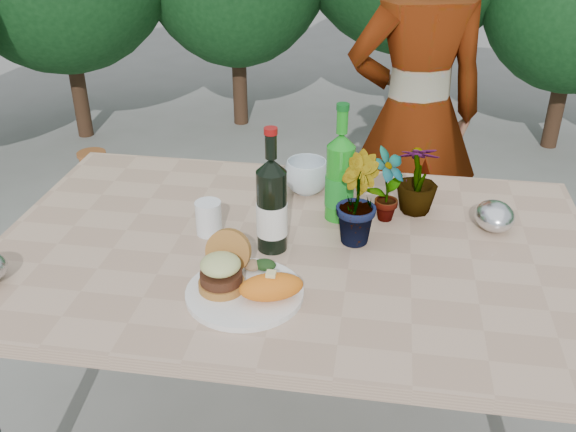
# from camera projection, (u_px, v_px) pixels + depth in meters

# --- Properties ---
(patio_table) EXTENTS (1.60, 1.00, 0.75)m
(patio_table) POSITION_uv_depth(u_px,v_px,m) (293.00, 262.00, 1.75)
(patio_table) COLOR tan
(patio_table) RESTS_ON ground
(dinner_plate) EXTENTS (0.28, 0.28, 0.01)m
(dinner_plate) POSITION_uv_depth(u_px,v_px,m) (245.00, 293.00, 1.51)
(dinner_plate) COLOR white
(dinner_plate) RESTS_ON patio_table
(burger_stack) EXTENTS (0.11, 0.16, 0.11)m
(burger_stack) POSITION_uv_depth(u_px,v_px,m) (223.00, 268.00, 1.51)
(burger_stack) COLOR #B7722D
(burger_stack) RESTS_ON dinner_plate
(sweet_potato) EXTENTS (0.17, 0.12, 0.06)m
(sweet_potato) POSITION_uv_depth(u_px,v_px,m) (271.00, 287.00, 1.47)
(sweet_potato) COLOR orange
(sweet_potato) RESTS_ON dinner_plate
(grilled_veg) EXTENTS (0.08, 0.05, 0.03)m
(grilled_veg) POSITION_uv_depth(u_px,v_px,m) (259.00, 265.00, 1.58)
(grilled_veg) COLOR olive
(grilled_veg) RESTS_ON dinner_plate
(wine_bottle) EXTENTS (0.08, 0.08, 0.34)m
(wine_bottle) POSITION_uv_depth(u_px,v_px,m) (272.00, 206.00, 1.64)
(wine_bottle) COLOR black
(wine_bottle) RESTS_ON patio_table
(sparkling_water) EXTENTS (0.08, 0.08, 0.34)m
(sparkling_water) POSITION_uv_depth(u_px,v_px,m) (340.00, 178.00, 1.79)
(sparkling_water) COLOR #198D1B
(sparkling_water) RESTS_ON patio_table
(plastic_cup) EXTENTS (0.07, 0.07, 0.09)m
(plastic_cup) POSITION_uv_depth(u_px,v_px,m) (209.00, 218.00, 1.75)
(plastic_cup) COLOR white
(plastic_cup) RESTS_ON patio_table
(seedling_left) EXTENTS (0.13, 0.14, 0.22)m
(seedling_left) POSITION_uv_depth(u_px,v_px,m) (387.00, 186.00, 1.79)
(seedling_left) COLOR #26531C
(seedling_left) RESTS_ON patio_table
(seedling_mid) EXTENTS (0.14, 0.16, 0.24)m
(seedling_mid) POSITION_uv_depth(u_px,v_px,m) (356.00, 199.00, 1.68)
(seedling_mid) COLOR #20581E
(seedling_mid) RESTS_ON patio_table
(seedling_right) EXTENTS (0.13, 0.13, 0.21)m
(seedling_right) POSITION_uv_depth(u_px,v_px,m) (418.00, 178.00, 1.83)
(seedling_right) COLOR #286121
(seedling_right) RESTS_ON patio_table
(blue_bowl) EXTENTS (0.13, 0.13, 0.11)m
(blue_bowl) POSITION_uv_depth(u_px,v_px,m) (307.00, 177.00, 1.97)
(blue_bowl) COLOR silver
(blue_bowl) RESTS_ON patio_table
(foil_packet_right) EXTENTS (0.12, 0.14, 0.08)m
(foil_packet_right) POSITION_uv_depth(u_px,v_px,m) (495.00, 216.00, 1.78)
(foil_packet_right) COLOR silver
(foil_packet_right) RESTS_ON patio_table
(person) EXTENTS (0.64, 0.50, 1.54)m
(person) POSITION_uv_depth(u_px,v_px,m) (415.00, 116.00, 2.53)
(person) COLOR #9C684E
(person) RESTS_ON ground
(terracotta_pot) EXTENTS (0.17, 0.17, 0.14)m
(terracotta_pot) POSITION_uv_depth(u_px,v_px,m) (93.00, 163.00, 3.83)
(terracotta_pot) COLOR #A5592A
(terracotta_pot) RESTS_ON ground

